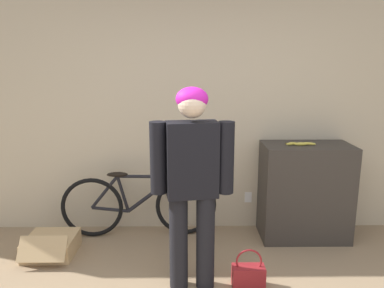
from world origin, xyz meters
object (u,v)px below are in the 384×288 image
object	(u,v)px
cardboard_box	(51,245)
handbag	(248,275)
bicycle	(139,204)
banana	(300,144)
person	(192,176)

from	to	relation	value
cardboard_box	handbag	bearing A→B (deg)	-17.04
bicycle	banana	bearing A→B (deg)	-5.70
banana	cardboard_box	size ratio (longest dim) A/B	0.60
handbag	banana	bearing A→B (deg)	54.26
person	cardboard_box	size ratio (longest dim) A/B	3.19
person	bicycle	bearing A→B (deg)	111.49
person	banana	distance (m)	1.41
person	bicycle	xyz separation A→B (m)	(-0.56, 0.95, -0.62)
banana	handbag	xyz separation A→B (m)	(-0.64, -0.88, -0.93)
bicycle	cardboard_box	size ratio (longest dim) A/B	3.18
banana	handbag	size ratio (longest dim) A/B	0.92
handbag	cardboard_box	distance (m)	1.93
person	handbag	size ratio (longest dim) A/B	4.87
handbag	cardboard_box	xyz separation A→B (m)	(-1.84, 0.57, -0.02)
cardboard_box	banana	bearing A→B (deg)	7.29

